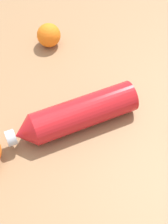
% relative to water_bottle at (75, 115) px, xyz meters
% --- Properties ---
extents(ground_plane, '(2.40, 2.40, 0.00)m').
position_rel_water_bottle_xyz_m(ground_plane, '(-0.00, -0.03, -0.04)').
color(ground_plane, olive).
extents(water_bottle, '(0.27, 0.25, 0.08)m').
position_rel_water_bottle_xyz_m(water_bottle, '(0.00, 0.00, 0.00)').
color(water_bottle, red).
rests_on(water_bottle, ground_plane).
extents(orange_0, '(0.07, 0.07, 0.07)m').
position_rel_water_bottle_xyz_m(orange_0, '(-0.16, 0.26, -0.00)').
color(orange_0, orange).
rests_on(orange_0, ground_plane).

